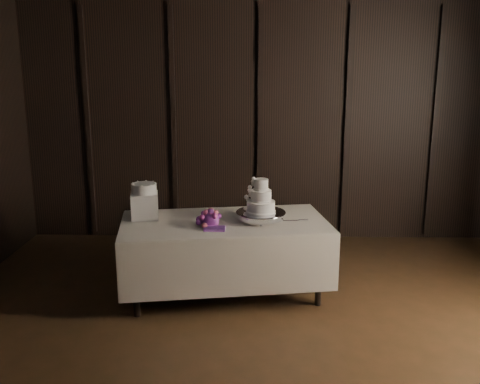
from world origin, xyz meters
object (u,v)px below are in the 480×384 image
Objects in this scene: display_table at (225,254)px; bouquet at (210,219)px; box_pedestal at (145,206)px; small_cake at (144,188)px; wedding_cake at (258,199)px; cake_stand at (261,216)px.

bouquet is at bearing -134.77° from display_table.
box_pedestal reaches higher than bouquet.
wedding_cake is at bearing -4.88° from small_cake.
wedding_cake is at bearing -9.67° from display_table.
display_table is 0.46m from bouquet.
display_table is 4.40× the size of cake_stand.
display_table is 0.92m from box_pedestal.
small_cake reaches higher than box_pedestal.
wedding_cake reaches higher than small_cake.
wedding_cake is at bearing 20.77° from bouquet.
display_table is at bearing -6.62° from small_cake.
bouquet is at bearing -21.94° from small_cake.
box_pedestal is at bearing -169.24° from wedding_cake.
cake_stand is at bearing -7.40° from display_table.
wedding_cake is 1.13m from small_cake.
box_pedestal is at bearing 0.00° from small_cake.
display_table is 0.52m from cake_stand.
cake_stand is 0.51m from bouquet.
display_table is at bearing -165.01° from wedding_cake.
cake_stand is 1.86× the size of box_pedestal.
cake_stand is 1.48× the size of wedding_cake.
bouquet is 0.72m from box_pedestal.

